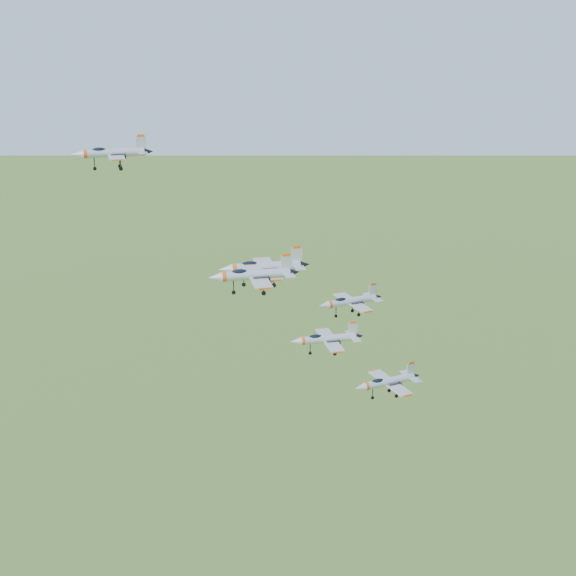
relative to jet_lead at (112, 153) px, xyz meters
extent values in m
cylinder|color=#B4B8C2|center=(0.36, -0.01, -0.03)|extent=(9.11, 1.46, 1.31)
cone|color=#B4B8C2|center=(-5.09, 0.08, -0.03)|extent=(1.84, 1.34, 1.31)
cone|color=black|center=(5.61, -0.09, -0.03)|extent=(1.43, 1.14, 1.12)
ellipsoid|color=black|center=(-1.86, 0.03, 0.46)|extent=(2.24, 0.98, 0.83)
cube|color=#B4B8C2|center=(0.52, -2.84, -0.28)|extent=(2.39, 4.48, 0.14)
cube|color=#B4B8C2|center=(0.61, 2.82, -0.28)|extent=(2.39, 4.48, 0.14)
cube|color=#B4B8C2|center=(4.50, -0.07, 1.33)|extent=(1.52, 0.14, 2.12)
cube|color=#DE4C0F|center=(4.50, -0.07, 2.44)|extent=(1.11, 0.16, 0.35)
cylinder|color=#B4B8C2|center=(20.17, -15.63, -15.22)|extent=(10.18, 2.16, 1.46)
cone|color=#B4B8C2|center=(14.13, -15.21, -15.22)|extent=(2.12, 1.60, 1.46)
cone|color=black|center=(26.00, -16.03, -15.22)|extent=(1.65, 1.35, 1.24)
ellipsoid|color=black|center=(17.71, -15.46, -14.67)|extent=(2.54, 1.22, 0.93)
cube|color=#B4B8C2|center=(20.18, -18.78, -15.50)|extent=(2.92, 5.11, 0.16)
cube|color=#B4B8C2|center=(20.61, -12.51, -15.50)|extent=(2.92, 5.11, 0.16)
cube|color=#B4B8C2|center=(24.76, -15.95, -13.70)|extent=(1.69, 0.25, 2.36)
cube|color=#DE4C0F|center=(24.76, -15.95, -12.47)|extent=(1.24, 0.24, 0.39)
cylinder|color=#B4B8C2|center=(15.63, -28.26, -12.14)|extent=(8.98, 1.81, 1.29)
cone|color=#B4B8C2|center=(10.29, -27.95, -12.14)|extent=(1.86, 1.39, 1.29)
cone|color=black|center=(20.78, -28.56, -12.14)|extent=(1.45, 1.17, 1.10)
ellipsoid|color=black|center=(13.46, -28.13, -11.65)|extent=(2.23, 1.05, 0.82)
cube|color=#B4B8C2|center=(15.67, -31.04, -12.38)|extent=(2.53, 4.49, 0.14)
cube|color=#B4B8C2|center=(15.99, -25.50, -12.38)|extent=(2.53, 4.49, 0.14)
cube|color=#B4B8C2|center=(19.69, -28.50, -10.80)|extent=(1.49, 0.21, 2.08)
cube|color=#DE4C0F|center=(19.69, -28.50, -9.71)|extent=(1.10, 0.20, 0.35)
cylinder|color=#B4B8C2|center=(38.56, -2.74, -26.77)|extent=(9.23, 2.75, 1.32)
cone|color=#B4B8C2|center=(33.15, -3.61, -26.77)|extent=(2.01, 1.59, 1.32)
cone|color=black|center=(43.77, -1.91, -26.77)|extent=(1.58, 1.33, 1.12)
ellipsoid|color=black|center=(36.36, -3.10, -26.28)|extent=(2.36, 1.29, 0.84)
cube|color=#B4B8C2|center=(39.21, -5.52, -27.03)|extent=(3.01, 4.78, 0.14)
cube|color=#B4B8C2|center=(38.31, 0.09, -27.03)|extent=(3.01, 4.78, 0.14)
cube|color=#B4B8C2|center=(42.67, -2.08, -25.40)|extent=(1.52, 0.36, 2.13)
cube|color=#DE4C0F|center=(42.67, -2.08, -24.29)|extent=(1.13, 0.32, 0.36)
cylinder|color=#B4B8C2|center=(28.92, -18.91, -26.29)|extent=(8.50, 1.70, 1.22)
cone|color=#B4B8C2|center=(23.86, -18.62, -26.29)|extent=(1.76, 1.31, 1.22)
cone|color=black|center=(33.78, -19.19, -26.29)|extent=(1.37, 1.11, 1.04)
ellipsoid|color=black|center=(26.86, -18.80, -25.83)|extent=(2.11, 0.99, 0.77)
cube|color=#B4B8C2|center=(28.95, -21.55, -26.53)|extent=(2.39, 4.24, 0.13)
cube|color=#B4B8C2|center=(29.25, -16.30, -26.53)|extent=(2.39, 4.24, 0.13)
cube|color=#B4B8C2|center=(32.75, -19.14, -25.03)|extent=(1.41, 0.19, 1.97)
cube|color=#DE4C0F|center=(32.75, -19.14, -23.99)|extent=(1.04, 0.19, 0.33)
cylinder|color=#B4B8C2|center=(41.88, -12.56, -37.97)|extent=(9.43, 2.87, 1.35)
cone|color=#B4B8C2|center=(36.36, -13.48, -37.97)|extent=(2.06, 1.64, 1.35)
cone|color=black|center=(47.20, -11.67, -37.97)|extent=(1.62, 1.37, 1.15)
ellipsoid|color=black|center=(39.63, -12.93, -37.46)|extent=(2.41, 1.33, 0.86)
cube|color=#B4B8C2|center=(42.57, -15.39, -38.23)|extent=(3.11, 4.89, 0.15)
cube|color=#B4B8C2|center=(41.61, -9.66, -38.23)|extent=(3.11, 4.89, 0.15)
cube|color=#B4B8C2|center=(46.08, -11.85, -36.57)|extent=(1.55, 0.38, 2.18)
cube|color=#DE4C0F|center=(46.08, -11.85, -35.43)|extent=(1.15, 0.33, 0.36)
camera|label=1|loc=(-7.19, -124.76, 19.66)|focal=50.00mm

